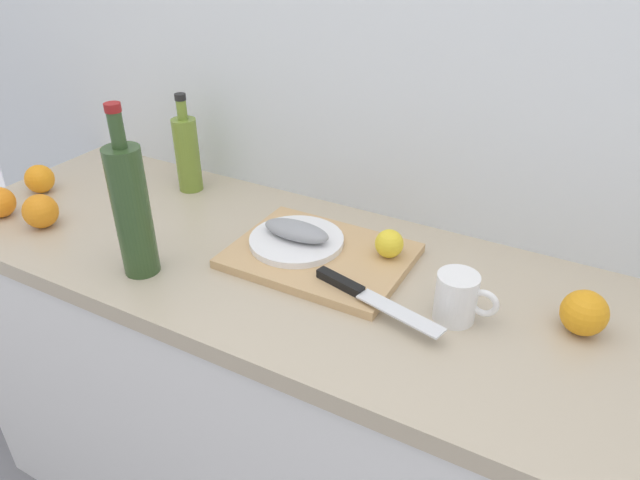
{
  "coord_description": "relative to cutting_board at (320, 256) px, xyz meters",
  "views": [
    {
      "loc": [
        0.45,
        -0.89,
        1.58
      ],
      "look_at": [
        -0.06,
        0.04,
        0.95
      ],
      "focal_mm": 32.31,
      "sensor_mm": 36.0,
      "label": 1
    }
  ],
  "objects": [
    {
      "name": "orange_1",
      "position": [
        -0.66,
        -0.19,
        0.03
      ],
      "size": [
        0.08,
        0.08,
        0.08
      ],
      "primitive_type": "sphere",
      "color": "orange",
      "rests_on": "kitchen_counter"
    },
    {
      "name": "olive_oil_bottle",
      "position": [
        -0.48,
        0.15,
        0.1
      ],
      "size": [
        0.06,
        0.06,
        0.26
      ],
      "color": "olive",
      "rests_on": "kitchen_counter"
    },
    {
      "name": "chef_knife",
      "position": [
        0.15,
        -0.11,
        0.02
      ],
      "size": [
        0.29,
        0.1,
        0.02
      ],
      "rotation": [
        0.0,
        0.0,
        -0.25
      ],
      "color": "silver",
      "rests_on": "cutting_board"
    },
    {
      "name": "orange_3",
      "position": [
        0.53,
        0.02,
        0.03
      ],
      "size": [
        0.08,
        0.08,
        0.08
      ],
      "primitive_type": "sphere",
      "color": "orange",
      "rests_on": "kitchen_counter"
    },
    {
      "name": "orange_2",
      "position": [
        -0.82,
        -0.06,
        0.03
      ],
      "size": [
        0.08,
        0.08,
        0.08
      ],
      "primitive_type": "sphere",
      "color": "orange",
      "rests_on": "kitchen_counter"
    },
    {
      "name": "cutting_board",
      "position": [
        0.0,
        0.0,
        0.0
      ],
      "size": [
        0.38,
        0.29,
        0.02
      ],
      "primitive_type": "cube",
      "color": "tan",
      "rests_on": "kitchen_counter"
    },
    {
      "name": "wine_bottle",
      "position": [
        -0.31,
        -0.22,
        0.14
      ],
      "size": [
        0.07,
        0.07,
        0.36
      ],
      "color": "#2D4723",
      "rests_on": "kitchen_counter"
    },
    {
      "name": "lemon_0",
      "position": [
        0.14,
        0.06,
        0.04
      ],
      "size": [
        0.06,
        0.06,
        0.06
      ],
      "primitive_type": "sphere",
      "color": "yellow",
      "rests_on": "cutting_board"
    },
    {
      "name": "back_wall",
      "position": [
        0.06,
        0.28,
        0.34
      ],
      "size": [
        3.2,
        0.05,
        2.5
      ],
      "primitive_type": "cube",
      "color": "silver",
      "rests_on": "ground_plane"
    },
    {
      "name": "coffee_mug_0",
      "position": [
        0.32,
        -0.06,
        0.04
      ],
      "size": [
        0.12,
        0.08,
        0.1
      ],
      "color": "white",
      "rests_on": "kitchen_counter"
    },
    {
      "name": "kitchen_counter",
      "position": [
        0.06,
        -0.04,
        -0.46
      ],
      "size": [
        2.0,
        0.6,
        0.9
      ],
      "color": "white",
      "rests_on": "ground_plane"
    },
    {
      "name": "white_plate",
      "position": [
        -0.06,
        0.01,
        0.02
      ],
      "size": [
        0.21,
        0.21,
        0.01
      ],
      "primitive_type": "cylinder",
      "color": "white",
      "rests_on": "cutting_board"
    },
    {
      "name": "fish_fillet",
      "position": [
        -0.06,
        0.01,
        0.04
      ],
      "size": [
        0.16,
        0.07,
        0.04
      ],
      "primitive_type": "ellipsoid",
      "color": "gray",
      "rests_on": "white_plate"
    }
  ]
}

